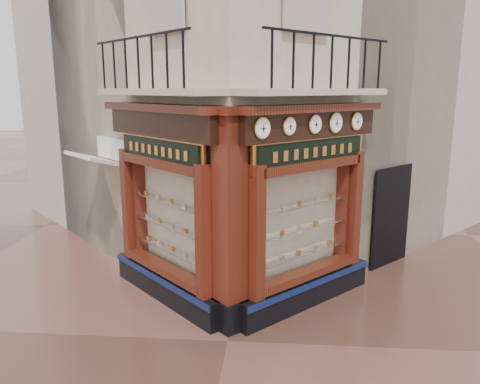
# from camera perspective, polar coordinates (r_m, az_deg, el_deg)

# --- Properties ---
(ground) EXTENTS (80.00, 80.00, 0.00)m
(ground) POSITION_cam_1_polar(r_m,az_deg,el_deg) (8.46, -1.53, -17.71)
(ground) COLOR #4A2B22
(ground) RESTS_ON ground
(main_building) EXTENTS (11.31, 11.31, 12.00)m
(main_building) POSITION_cam_1_polar(r_m,az_deg,el_deg) (13.57, 1.22, 19.86)
(main_building) COLOR beige
(main_building) RESTS_ON ground
(neighbour_left) EXTENTS (11.31, 11.31, 11.00)m
(neighbour_left) POSITION_cam_1_polar(r_m,az_deg,el_deg) (16.28, -7.37, 16.76)
(neighbour_left) COLOR #B6AA9F
(neighbour_left) RESTS_ON ground
(neighbour_right) EXTENTS (11.31, 11.31, 11.00)m
(neighbour_right) POSITION_cam_1_polar(r_m,az_deg,el_deg) (16.04, 11.01, 16.70)
(neighbour_right) COLOR #B6AA9F
(neighbour_right) RESTS_ON ground
(shopfront_left) EXTENTS (2.86, 2.86, 3.98)m
(shopfront_left) POSITION_cam_1_polar(r_m,az_deg,el_deg) (9.39, -9.16, -1.72)
(shopfront_left) COLOR black
(shopfront_left) RESTS_ON ground
(shopfront_right) EXTENTS (2.86, 2.86, 3.98)m
(shopfront_right) POSITION_cam_1_polar(r_m,az_deg,el_deg) (9.15, 8.24, -2.07)
(shopfront_right) COLOR black
(shopfront_right) RESTS_ON ground
(corner_pilaster) EXTENTS (0.85, 0.85, 3.98)m
(corner_pilaster) POSITION_cam_1_polar(r_m,az_deg,el_deg) (8.14, -1.24, -3.98)
(corner_pilaster) COLOR black
(corner_pilaster) RESTS_ON ground
(balcony) EXTENTS (5.94, 2.97, 1.03)m
(balcony) POSITION_cam_1_polar(r_m,az_deg,el_deg) (8.79, -0.66, 12.23)
(balcony) COLOR beige
(balcony) RESTS_ON ground
(clock_a) EXTENTS (0.29, 0.29, 0.36)m
(clock_a) POSITION_cam_1_polar(r_m,az_deg,el_deg) (7.74, 2.71, 7.77)
(clock_a) COLOR gold
(clock_a) RESTS_ON ground
(clock_b) EXTENTS (0.26, 0.26, 0.32)m
(clock_b) POSITION_cam_1_polar(r_m,az_deg,el_deg) (8.19, 6.00, 7.97)
(clock_b) COLOR gold
(clock_b) RESTS_ON ground
(clock_c) EXTENTS (0.28, 0.28, 0.35)m
(clock_c) POSITION_cam_1_polar(r_m,az_deg,el_deg) (8.69, 9.12, 8.14)
(clock_c) COLOR gold
(clock_c) RESTS_ON ground
(clock_d) EXTENTS (0.31, 0.31, 0.39)m
(clock_d) POSITION_cam_1_polar(r_m,az_deg,el_deg) (9.15, 11.57, 8.25)
(clock_d) COLOR gold
(clock_d) RESTS_ON ground
(clock_e) EXTENTS (0.28, 0.28, 0.35)m
(clock_e) POSITION_cam_1_polar(r_m,az_deg,el_deg) (9.68, 14.01, 8.35)
(clock_e) COLOR gold
(clock_e) RESTS_ON ground
(awning) EXTENTS (1.70, 1.70, 0.33)m
(awning) POSITION_cam_1_polar(r_m,az_deg,el_deg) (12.09, -16.45, -8.67)
(awning) COLOR silver
(awning) RESTS_ON ground
(signboard_left) EXTENTS (2.11, 2.11, 0.56)m
(signboard_left) POSITION_cam_1_polar(r_m,az_deg,el_deg) (9.14, -9.82, 5.04)
(signboard_left) COLOR #D38D3E
(signboard_left) RESTS_ON ground
(signboard_right) EXTENTS (2.19, 2.19, 0.59)m
(signboard_right) POSITION_cam_1_polar(r_m,az_deg,el_deg) (8.89, 8.84, 4.87)
(signboard_right) COLOR #D38D3E
(signboard_right) RESTS_ON ground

